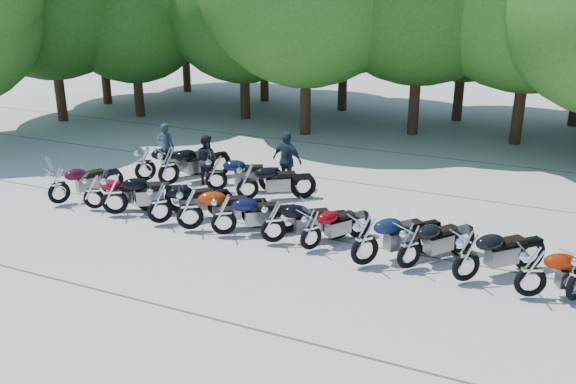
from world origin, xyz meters
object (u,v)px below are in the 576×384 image
at_px(motorcycle_2, 114,193).
at_px(motorcycle_14, 168,165).
at_px(motorcycle_1, 93,191).
at_px(motorcycle_7, 311,229).
at_px(motorcycle_15, 216,172).
at_px(motorcycle_13, 145,162).
at_px(motorcycle_6, 273,221).
at_px(motorcycle_9, 410,245).
at_px(motorcycle_10, 467,255).
at_px(motorcycle_0, 58,185).
at_px(rider_1, 206,160).
at_px(rider_2, 287,160).
at_px(motorcycle_8, 365,239).
at_px(motorcycle_16, 247,180).
at_px(rider_0, 166,147).
at_px(motorcycle_3, 159,202).
at_px(motorcycle_11, 532,270).
at_px(motorcycle_4, 190,207).

xyz_separation_m(motorcycle_2, motorcycle_14, (-0.09, 2.71, 0.02)).
relative_size(motorcycle_1, motorcycle_7, 1.00).
bearing_deg(motorcycle_7, motorcycle_15, -0.43).
bearing_deg(motorcycle_13, motorcycle_6, -166.48).
bearing_deg(motorcycle_9, motorcycle_10, -148.43).
distance_m(motorcycle_0, motorcycle_6, 6.82).
relative_size(motorcycle_14, rider_1, 1.56).
bearing_deg(motorcycle_10, rider_2, 10.20).
distance_m(motorcycle_2, motorcycle_8, 7.22).
height_order(motorcycle_6, motorcycle_16, motorcycle_16).
bearing_deg(motorcycle_1, motorcycle_7, -113.31).
xyz_separation_m(motorcycle_10, rider_0, (-10.63, 4.22, 0.14)).
xyz_separation_m(motorcycle_2, rider_1, (0.84, 3.45, 0.12)).
bearing_deg(motorcycle_13, motorcycle_15, -139.92).
height_order(motorcycle_13, rider_1, rider_1).
relative_size(motorcycle_0, rider_0, 1.39).
xyz_separation_m(motorcycle_3, motorcycle_7, (4.28, 0.12, -0.06)).
height_order(motorcycle_2, motorcycle_6, motorcycle_2).
distance_m(motorcycle_6, rider_0, 7.24).
bearing_deg(motorcycle_6, motorcycle_16, 2.96).
xyz_separation_m(motorcycle_11, rider_0, (-11.94, 4.37, 0.16)).
xyz_separation_m(motorcycle_7, motorcycle_16, (-3.00, 2.43, 0.06)).
relative_size(motorcycle_6, rider_0, 1.39).
bearing_deg(motorcycle_13, rider_0, -45.06).
height_order(motorcycle_0, motorcycle_11, motorcycle_11).
height_order(motorcycle_10, rider_1, rider_1).
height_order(motorcycle_2, rider_2, rider_2).
distance_m(motorcycle_2, motorcycle_10, 9.44).
relative_size(motorcycle_1, rider_1, 1.30).
height_order(motorcycle_4, motorcycle_11, motorcycle_4).
bearing_deg(motorcycle_15, motorcycle_13, 65.42).
bearing_deg(motorcycle_14, motorcycle_10, -164.83).
height_order(motorcycle_11, motorcycle_14, motorcycle_14).
bearing_deg(rider_1, rider_0, -13.73).
height_order(motorcycle_1, motorcycle_2, motorcycle_2).
bearing_deg(motorcycle_1, rider_1, -49.95).
bearing_deg(motorcycle_8, motorcycle_0, 39.67).
distance_m(motorcycle_3, motorcycle_13, 3.74).
distance_m(motorcycle_9, motorcycle_14, 8.68).
bearing_deg(motorcycle_11, rider_2, 35.23).
bearing_deg(motorcycle_4, motorcycle_16, -40.21).
height_order(motorcycle_7, motorcycle_14, motorcycle_14).
height_order(motorcycle_13, motorcycle_15, motorcycle_13).
relative_size(motorcycle_6, motorcycle_14, 0.90).
bearing_deg(motorcycle_15, motorcycle_3, 152.33).
distance_m(motorcycle_14, rider_0, 1.84).
bearing_deg(motorcycle_13, motorcycle_2, 148.34).
bearing_deg(motorcycle_8, motorcycle_9, -124.43).
bearing_deg(motorcycle_2, motorcycle_13, -12.90).
bearing_deg(motorcycle_3, motorcycle_15, -47.87).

